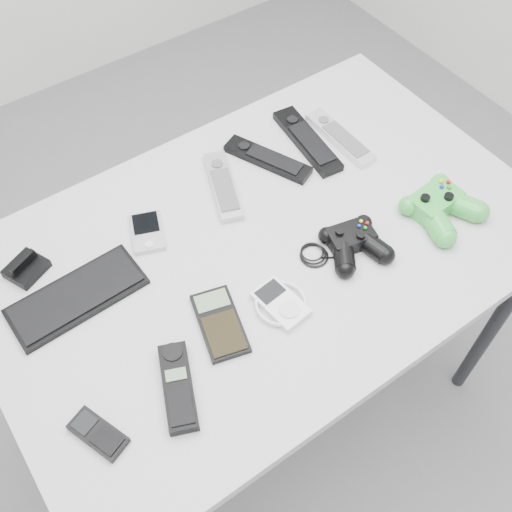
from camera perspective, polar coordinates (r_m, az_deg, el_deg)
floor at (r=1.99m, az=-1.86°, el=-12.08°), size 3.50×3.50×0.00m
desk at (r=1.33m, az=0.89°, el=-0.48°), size 1.20×0.77×0.80m
pda_keyboard at (r=1.24m, az=-16.70°, el=-3.66°), size 0.27×0.12×0.02m
dock_bracket at (r=1.30m, az=-21.16°, el=-0.87°), size 0.10×0.09×0.04m
pda at (r=1.30m, az=-10.32°, el=2.28°), size 0.10×0.12×0.02m
remote_silver_a at (r=1.37m, az=-3.16°, el=6.73°), size 0.12×0.21×0.02m
remote_black_a at (r=1.42m, az=1.11°, el=9.26°), size 0.13×0.22×0.02m
remote_black_b at (r=1.47m, az=4.89°, el=10.94°), size 0.08×0.24×0.02m
remote_silver_b at (r=1.49m, az=8.00°, el=11.16°), size 0.05×0.21×0.02m
mobile_phone at (r=1.10m, az=-14.82°, el=-16.02°), size 0.08×0.12×0.02m
cordless_handset at (r=1.10m, az=-7.44°, el=-12.24°), size 0.11×0.17×0.03m
calculator at (r=1.16m, az=-3.47°, el=-6.39°), size 0.12×0.17×0.02m
mp3_player at (r=1.18m, az=2.36°, el=-4.52°), size 0.12×0.12×0.02m
controller_black at (r=1.26m, az=9.30°, el=1.38°), size 0.25×0.19×0.05m
controller_green at (r=1.36m, az=17.17°, el=4.65°), size 0.17×0.18×0.05m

